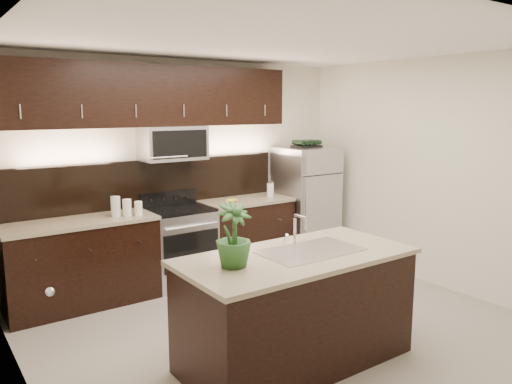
# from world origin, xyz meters

# --- Properties ---
(ground) EXTENTS (4.50, 4.50, 0.00)m
(ground) POSITION_xyz_m (0.00, 0.00, 0.00)
(ground) COLOR gray
(ground) RESTS_ON ground
(room_walls) EXTENTS (4.52, 4.02, 2.71)m
(room_walls) POSITION_xyz_m (-0.11, -0.04, 1.70)
(room_walls) COLOR beige
(room_walls) RESTS_ON ground
(counter_run) EXTENTS (3.51, 0.65, 0.94)m
(counter_run) POSITION_xyz_m (-0.46, 1.69, 0.47)
(counter_run) COLOR black
(counter_run) RESTS_ON ground
(upper_fixtures) EXTENTS (3.49, 0.40, 1.66)m
(upper_fixtures) POSITION_xyz_m (-0.43, 1.84, 2.14)
(upper_fixtures) COLOR black
(upper_fixtures) RESTS_ON counter_run
(island) EXTENTS (1.96, 0.96, 0.94)m
(island) POSITION_xyz_m (-0.31, -0.59, 0.47)
(island) COLOR black
(island) RESTS_ON ground
(sink_faucet) EXTENTS (0.84, 0.50, 0.28)m
(sink_faucet) POSITION_xyz_m (-0.16, -0.58, 0.96)
(sink_faucet) COLOR silver
(sink_faucet) RESTS_ON island
(refrigerator) EXTENTS (0.76, 0.68, 1.57)m
(refrigerator) POSITION_xyz_m (1.69, 1.63, 0.79)
(refrigerator) COLOR #B2B2B7
(refrigerator) RESTS_ON ground
(wine_rack) EXTENTS (0.39, 0.24, 0.09)m
(wine_rack) POSITION_xyz_m (1.69, 1.63, 1.61)
(wine_rack) COLOR black
(wine_rack) RESTS_ON refrigerator
(plant) EXTENTS (0.28, 0.28, 0.49)m
(plant) POSITION_xyz_m (-0.91, -0.56, 1.18)
(plant) COLOR #244C1E
(plant) RESTS_ON island
(canisters) EXTENTS (0.31, 0.19, 0.22)m
(canisters) POSITION_xyz_m (-0.95, 1.60, 1.04)
(canisters) COLOR silver
(canisters) RESTS_ON counter_run
(french_press) EXTENTS (0.10, 0.10, 0.28)m
(french_press) POSITION_xyz_m (1.08, 1.64, 1.04)
(french_press) COLOR silver
(french_press) RESTS_ON counter_run
(bananas) EXTENTS (0.17, 0.14, 0.05)m
(bananas) POSITION_xyz_m (0.39, 1.61, 0.97)
(bananas) COLOR gold
(bananas) RESTS_ON counter_run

